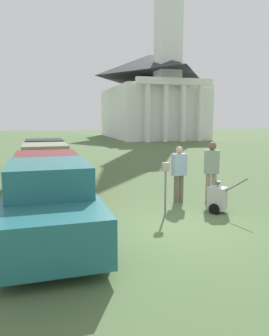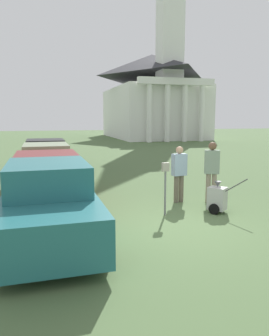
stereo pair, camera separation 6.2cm
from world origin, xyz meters
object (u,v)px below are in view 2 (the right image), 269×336
Objects in this scene: church at (153,93)px; parked_car_sage at (46,166)px; person_worker at (179,171)px; parked_car_maroon at (47,179)px; equipment_cart at (217,198)px; parking_meter at (165,179)px; person_supervisor at (212,168)px; parked_car_black at (46,156)px; parked_car_teal at (49,202)px.

parked_car_sage is at bearing -116.08° from church.
parked_car_sage is 3.15× the size of person_worker.
parked_car_maroon is 4.88m from equipment_cart.
church reaches higher than parking_meter.
person_supervisor is at bearing -16.28° from parked_car_maroon.
church is (8.64, 31.31, 4.57)m from person_supervisor.
equipment_cart is (0.55, -1.29, -0.56)m from person_worker.
parked_car_sage is 3.29m from parked_car_black.
church is (13.30, 23.90, 4.90)m from parked_car_black.
parking_meter is 1.42m from person_worker.
person_supervisor is at bearing -58.68° from parked_car_black.
person_supervisor is (0.90, -0.30, 0.09)m from person_worker.
person_worker is 0.93× the size of person_supervisor.
person_worker is at bearing 73.07° from equipment_cart.
parked_car_sage is at bearing 89.18° from parked_car_teal.
parked_car_teal is at bearing -90.82° from parked_car_black.
parked_car_teal is 0.97× the size of parked_car_maroon.
person_supervisor reaches higher than parked_car_maroon.
parked_car_black is at bearing 89.19° from parked_car_sage.
parked_car_maroon reaches higher than parked_car_black.
parked_car_sage is 6.70m from equipment_cart.
parked_car_black is (-0.00, 3.29, -0.01)m from parked_car_sage.
parked_car_maroon is (-0.00, 2.88, -0.03)m from parked_car_teal.
equipment_cart is at bearing 105.64° from person_worker.
person_supervisor reaches higher than equipment_cart.
person_worker is at bearing -46.34° from parked_car_sage.
church is at bearing 67.17° from parked_car_teal.
church is at bearing -114.51° from person_worker.
person_worker reaches higher than equipment_cart.
person_worker is 1.67× the size of equipment_cart.
parking_meter is 0.82× the size of person_worker.
parked_car_teal is at bearing 19.25° from person_worker.
parked_car_black is 27.79m from church.
person_supervisor is at bearing 30.49° from equipment_cart.
church is at bearing 34.46° from equipment_cart.
person_supervisor reaches higher than parked_car_sage.
equipment_cart is (4.31, -5.12, -0.32)m from parked_car_sage.
equipment_cart is at bearing -6.31° from parking_meter.
parked_car_teal reaches higher than equipment_cart.
parking_meter is 34.11m from church.
parking_meter is at bearing -37.05° from parked_car_maroon.
parked_car_teal is 5.71m from parked_car_sage.
parked_car_black is at bearing -69.56° from person_worker.
parking_meter is at bearing 13.74° from parked_car_teal.
parked_car_maroon is 33.20m from church.
parked_car_teal is 2.88m from parked_car_maroon.
equipment_cart is (4.31, 0.60, -0.35)m from parked_car_teal.
equipment_cart is 33.93m from church.
parked_car_sage is at bearing -18.53° from person_supervisor.
parked_car_black is at bearing 77.16° from equipment_cart.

